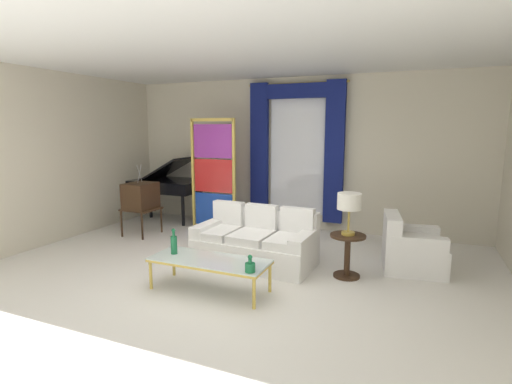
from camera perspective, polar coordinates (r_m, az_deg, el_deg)
The scene contains 16 objects.
ground_plane at distance 5.44m, azimuth -4.13°, elevation -12.43°, with size 16.00×16.00×0.00m, color white.
wall_rear at distance 7.91m, azimuth 5.90°, elevation 5.60°, with size 8.00×0.12×3.00m, color beige.
wall_left at distance 7.86m, azimuth -26.70°, elevation 4.63°, with size 0.12×7.00×3.00m, color beige.
ceiling_slab at distance 5.85m, azimuth -0.73°, elevation 19.26°, with size 8.00×7.60×0.04m, color white.
curtained_window at distance 7.72m, azimuth 5.88°, elevation 7.30°, with size 2.00×0.17×2.70m.
couch_white_long at distance 5.91m, azimuth 0.12°, elevation -7.45°, with size 1.80×1.00×0.86m.
coffee_table at distance 4.93m, azimuth -6.86°, elevation -10.14°, with size 1.50×0.58×0.41m.
bottle_blue_decanter at distance 4.46m, azimuth -0.87°, elevation -10.86°, with size 0.12×0.12×0.20m.
bottle_crystal_tall at distance 5.15m, azimuth -11.97°, elevation -7.44°, with size 0.08×0.08×0.34m.
vintage_tv at distance 7.63m, azimuth -16.60°, elevation -0.72°, with size 0.62×0.60×1.35m.
armchair_white at distance 6.03m, azimuth 21.59°, elevation -7.95°, with size 0.92×0.92×0.80m.
stained_glass_divider at distance 7.57m, azimuth -6.30°, elevation 2.06°, with size 0.95×0.05×2.20m.
peacock_figurine at distance 7.24m, azimuth -5.35°, elevation -5.02°, with size 0.44×0.60×0.50m.
round_side_table at distance 5.48m, azimuth 13.28°, elevation -8.54°, with size 0.48×0.48×0.59m.
table_lamp_brass at distance 5.31m, azimuth 13.55°, elevation -1.61°, with size 0.32×0.32×0.57m.
grand_piano at distance 8.72m, azimuth -12.55°, elevation 1.16°, with size 1.50×1.10×1.40m.
Camera 1 is at (2.31, -4.49, 2.02)m, focal length 27.22 mm.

